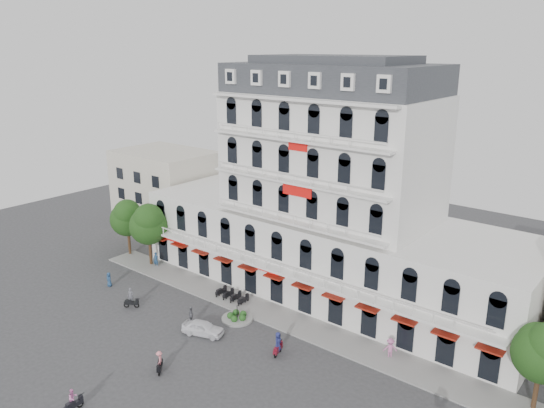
{
  "coord_description": "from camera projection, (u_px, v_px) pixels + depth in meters",
  "views": [
    {
      "loc": [
        29.98,
        -29.3,
        26.75
      ],
      "look_at": [
        -1.69,
        10.0,
        11.61
      ],
      "focal_mm": 35.0,
      "sensor_mm": 36.0,
      "label": 1
    }
  ],
  "objects": [
    {
      "name": "pedestrian_far",
      "position": [
        156.0,
        260.0,
        66.38
      ],
      "size": [
        0.82,
        0.68,
        1.94
      ],
      "primitive_type": "imported",
      "rotation": [
        0.0,
        0.0,
        0.35
      ],
      "color": "navy",
      "rests_on": "ground"
    },
    {
      "name": "tree_west_outer",
      "position": [
        127.0,
        216.0,
        69.05
      ],
      "size": [
        4.5,
        4.48,
        7.76
      ],
      "color": "#382314",
      "rests_on": "ground"
    },
    {
      "name": "sidewalk",
      "position": [
        279.0,
        317.0,
        54.24
      ],
      "size": [
        53.0,
        4.0,
        0.16
      ],
      "primitive_type": "cube",
      "color": "gray",
      "rests_on": "ground"
    },
    {
      "name": "parked_scooter_row",
      "position": [
        232.0,
        300.0,
        57.93
      ],
      "size": [
        4.4,
        1.8,
        1.1
      ],
      "primitive_type": null,
      "color": "black",
      "rests_on": "ground"
    },
    {
      "name": "main_building",
      "position": [
        330.0,
        205.0,
        58.11
      ],
      "size": [
        45.0,
        15.0,
        25.8
      ],
      "color": "silver",
      "rests_on": "ground"
    },
    {
      "name": "rider_center",
      "position": [
        160.0,
        361.0,
        44.99
      ],
      "size": [
        1.26,
        1.35,
        1.96
      ],
      "rotation": [
        0.0,
        0.0,
        5.45
      ],
      "color": "black",
      "rests_on": "ground"
    },
    {
      "name": "pedestrian_right",
      "position": [
        390.0,
        348.0,
        47.03
      ],
      "size": [
        1.41,
        1.31,
        1.91
      ],
      "primitive_type": "imported",
      "rotation": [
        0.0,
        0.0,
        3.79
      ],
      "color": "#C769A3",
      "rests_on": "ground"
    },
    {
      "name": "traffic_island",
      "position": [
        237.0,
        317.0,
        53.76
      ],
      "size": [
        3.2,
        3.2,
        1.6
      ],
      "color": "gray",
      "rests_on": "ground"
    },
    {
      "name": "tree_east_inner",
      "position": [
        543.0,
        350.0,
        39.04
      ],
      "size": [
        4.4,
        4.37,
        7.57
      ],
      "color": "#382314",
      "rests_on": "ground"
    },
    {
      "name": "rider_west",
      "position": [
        131.0,
        299.0,
        56.04
      ],
      "size": [
        1.45,
        1.16,
        2.28
      ],
      "rotation": [
        0.0,
        0.0,
        0.62
      ],
      "color": "black",
      "rests_on": "ground"
    },
    {
      "name": "ground",
      "position": [
        217.0,
        356.0,
        47.55
      ],
      "size": [
        120.0,
        120.0,
        0.0
      ],
      "primitive_type": "plane",
      "color": "#38383A",
      "rests_on": "ground"
    },
    {
      "name": "parked_car",
      "position": [
        203.0,
        328.0,
        50.89
      ],
      "size": [
        4.43,
        2.91,
        1.4
      ],
      "primitive_type": "imported",
      "rotation": [
        0.0,
        0.0,
        1.9
      ],
      "color": "white",
      "rests_on": "ground"
    },
    {
      "name": "flank_building_west",
      "position": [
        166.0,
        191.0,
        78.77
      ],
      "size": [
        14.0,
        10.0,
        12.0
      ],
      "primitive_type": "cube",
      "color": "beige",
      "rests_on": "ground"
    },
    {
      "name": "tree_west_inner",
      "position": [
        148.0,
        223.0,
        65.58
      ],
      "size": [
        4.76,
        4.76,
        8.25
      ],
      "color": "#382314",
      "rests_on": "ground"
    },
    {
      "name": "rider_east",
      "position": [
        278.0,
        343.0,
        47.43
      ],
      "size": [
        0.78,
        1.67,
        2.26
      ],
      "rotation": [
        0.0,
        0.0,
        1.83
      ],
      "color": "maroon",
      "rests_on": "ground"
    },
    {
      "name": "pedestrian_mid",
      "position": [
        191.0,
        316.0,
        52.68
      ],
      "size": [
        1.2,
        0.95,
        1.9
      ],
      "primitive_type": "imported",
      "rotation": [
        0.0,
        0.0,
        2.63
      ],
      "color": "slate",
      "rests_on": "ground"
    },
    {
      "name": "pedestrian_left",
      "position": [
        109.0,
        279.0,
        61.12
      ],
      "size": [
        0.92,
        0.7,
        1.68
      ],
      "primitive_type": "imported",
      "rotation": [
        0.0,
        0.0,
        -0.22
      ],
      "color": "navy",
      "rests_on": "ground"
    },
    {
      "name": "rider_southwest",
      "position": [
        73.0,
        400.0,
        40.13
      ],
      "size": [
        0.6,
        1.7,
        1.94
      ],
      "rotation": [
        0.0,
        0.0,
        1.63
      ],
      "color": "black",
      "rests_on": "ground"
    }
  ]
}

